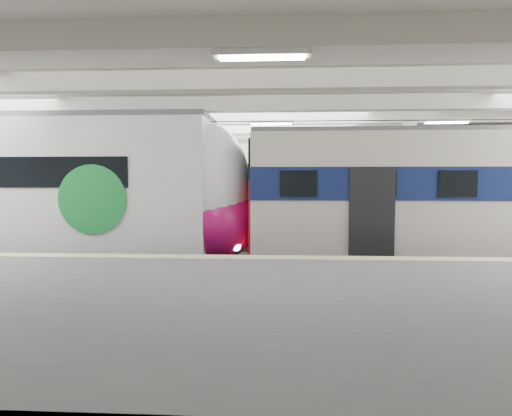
{
  "coord_description": "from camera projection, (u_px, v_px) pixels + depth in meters",
  "views": [
    {
      "loc": [
        0.29,
        -13.09,
        2.87
      ],
      "look_at": [
        -0.47,
        1.0,
        2.0
      ],
      "focal_mm": 30.0,
      "sensor_mm": 36.0,
      "label": 1
    }
  ],
  "objects": [
    {
      "name": "station_hall",
      "position": [
        268.0,
        168.0,
        11.31
      ],
      "size": [
        36.0,
        24.0,
        5.75
      ],
      "color": "black",
      "rests_on": "ground"
    },
    {
      "name": "modern_emu",
      "position": [
        36.0,
        197.0,
        13.49
      ],
      "size": [
        15.36,
        3.17,
        4.88
      ],
      "color": "white",
      "rests_on": "ground"
    },
    {
      "name": "older_rer",
      "position": [
        472.0,
        201.0,
        12.77
      ],
      "size": [
        13.32,
        2.94,
        4.4
      ],
      "color": "beige",
      "rests_on": "ground"
    },
    {
      "name": "far_train",
      "position": [
        194.0,
        193.0,
        18.77
      ],
      "size": [
        14.44,
        3.1,
        4.58
      ],
      "rotation": [
        0.0,
        0.0,
        -0.01
      ],
      "color": "white",
      "rests_on": "ground"
    }
  ]
}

